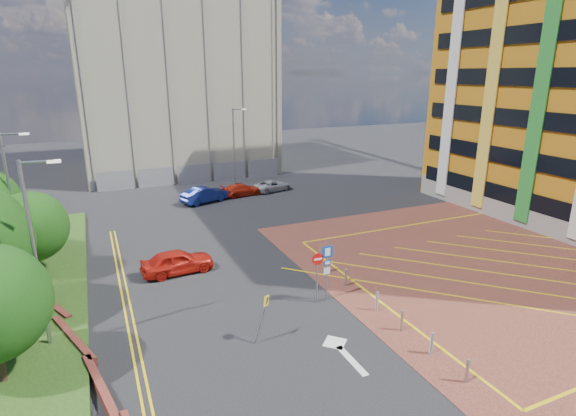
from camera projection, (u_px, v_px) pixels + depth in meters
ground at (327, 311)px, 22.58m from camera, size 140.00×140.00×0.00m
forecourt at (524, 265)px, 28.00m from camera, size 26.00×26.00×0.02m
retaining_wall at (68, 341)px, 19.70m from camera, size 6.06×20.33×0.40m
tree_c at (31, 227)px, 25.19m from camera, size 4.00×4.00×4.90m
lamp_left_near at (36, 248)px, 18.18m from camera, size 1.53×0.16×8.00m
lamp_left_far at (12, 195)px, 26.16m from camera, size 1.53×0.16×8.00m
lamp_back at (235, 143)px, 47.42m from camera, size 1.53×0.16×8.00m
sign_cluster at (323, 267)px, 22.99m from camera, size 1.17×0.12×3.20m
warning_sign at (263, 313)px, 19.59m from camera, size 0.79×0.43×2.24m
bollard_row at (385, 308)px, 21.87m from camera, size 0.14×11.14×0.90m
construction_building at (171, 77)px, 54.44m from camera, size 21.20×19.20×22.00m
construction_fence at (203, 173)px, 48.95m from camera, size 21.60×0.06×2.00m
car_red_left at (177, 261)px, 26.70m from camera, size 4.35×2.00×1.44m
car_blue_back at (205, 195)px, 41.36m from camera, size 4.75×2.99×1.48m
car_red_back at (242, 190)px, 43.65m from camera, size 4.25×2.20×1.18m
car_silver_back at (273, 186)px, 45.41m from camera, size 4.32×2.75×1.11m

